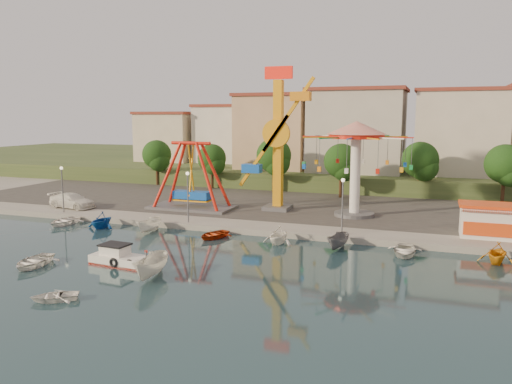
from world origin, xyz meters
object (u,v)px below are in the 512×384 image
at_px(kamikaze_tower, 280,143).
at_px(van, 72,201).
at_px(rowboat_a, 33,261).
at_px(skiff, 151,267).
at_px(wave_swinger, 356,147).
at_px(cabin_motorboat, 120,259).
at_px(pirate_ship_ride, 191,177).

bearing_deg(kamikaze_tower, van, -163.91).
height_order(rowboat_a, skiff, skiff).
bearing_deg(rowboat_a, wave_swinger, 42.34).
height_order(cabin_motorboat, rowboat_a, cabin_motorboat).
xyz_separation_m(pirate_ship_ride, skiff, (8.32, -22.68, -3.54)).
xyz_separation_m(pirate_ship_ride, wave_swinger, (18.93, 2.05, 3.80)).
bearing_deg(cabin_motorboat, pirate_ship_ride, 106.12).
distance_m(rowboat_a, skiff, 10.17).
xyz_separation_m(rowboat_a, skiff, (10.14, 0.63, 0.44)).
height_order(rowboat_a, van, van).
distance_m(cabin_motorboat, van, 24.16).
xyz_separation_m(pirate_ship_ride, rowboat_a, (-1.82, -23.31, -3.98)).
xyz_separation_m(kamikaze_tower, cabin_motorboat, (-6.00, -23.04, -8.05)).
bearing_deg(skiff, pirate_ship_ride, 103.20).
xyz_separation_m(skiff, van, (-22.08, 18.18, 0.62)).
bearing_deg(pirate_ship_ride, kamikaze_tower, 13.33).
xyz_separation_m(rowboat_a, van, (-11.94, 18.82, 1.06)).
relative_size(kamikaze_tower, rowboat_a, 4.11).
xyz_separation_m(kamikaze_tower, van, (-23.96, -6.91, -7.04)).
distance_m(wave_swinger, skiff, 27.90).
relative_size(rowboat_a, van, 0.67).
height_order(wave_swinger, van, wave_swinger).
height_order(cabin_motorboat, van, van).
distance_m(wave_swinger, rowboat_a, 33.69).
distance_m(pirate_ship_ride, cabin_motorboat, 21.41).
bearing_deg(wave_swinger, skiff, -113.23).
distance_m(pirate_ship_ride, skiff, 24.41).
bearing_deg(pirate_ship_ride, rowboat_a, -94.47).
bearing_deg(rowboat_a, skiff, -4.79).
relative_size(cabin_motorboat, skiff, 1.16).
bearing_deg(van, pirate_ship_ride, -64.96).
bearing_deg(cabin_motorboat, skiff, -21.90).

